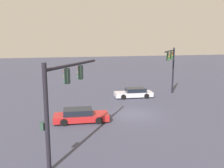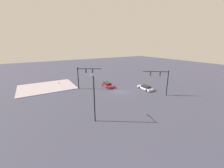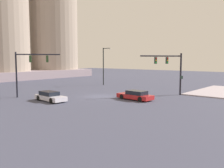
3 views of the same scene
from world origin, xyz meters
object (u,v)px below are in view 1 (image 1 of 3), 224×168
(traffic_signal_near_corner, at_px, (171,62))
(sedan_car_waiting_far, at_px, (134,93))
(sedan_car_approaching, at_px, (80,116))
(traffic_signal_opposite_side, at_px, (61,92))

(traffic_signal_near_corner, xyz_separation_m, sedan_car_waiting_far, (-0.10, -4.96, -3.83))
(traffic_signal_near_corner, distance_m, sedan_car_approaching, 15.20)
(traffic_signal_opposite_side, bearing_deg, sedan_car_waiting_far, -0.39)
(sedan_car_waiting_far, bearing_deg, traffic_signal_near_corner, -177.37)
(traffic_signal_opposite_side, bearing_deg, traffic_signal_near_corner, -12.43)
(traffic_signal_near_corner, xyz_separation_m, traffic_signal_opposite_side, (14.06, -14.37, -0.21))
(sedan_car_approaching, bearing_deg, traffic_signal_opposite_side, -100.90)
(sedan_car_approaching, relative_size, sedan_car_waiting_far, 1.02)
(sedan_car_waiting_far, bearing_deg, sedan_car_approaching, 48.89)
(traffic_signal_opposite_side, relative_size, sedan_car_waiting_far, 1.25)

